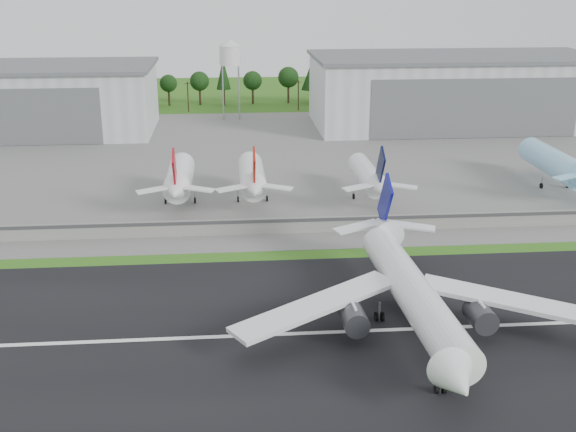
{
  "coord_description": "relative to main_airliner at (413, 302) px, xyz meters",
  "views": [
    {
      "loc": [
        -6.78,
        -88.24,
        52.32
      ],
      "look_at": [
        4.18,
        40.0,
        9.0
      ],
      "focal_mm": 45.0,
      "sensor_mm": 36.0,
      "label": 1
    }
  ],
  "objects": [
    {
      "name": "ground",
      "position": [
        -20.75,
        -9.56,
        -4.89
      ],
      "size": [
        600.0,
        600.0,
        0.0
      ],
      "primitive_type": "plane",
      "color": "#2F5614",
      "rests_on": "ground"
    },
    {
      "name": "runway",
      "position": [
        -20.75,
        0.44,
        -4.84
      ],
      "size": [
        320.0,
        60.0,
        0.1
      ],
      "primitive_type": "cube",
      "color": "black",
      "rests_on": "ground"
    },
    {
      "name": "runway_centerline",
      "position": [
        -20.75,
        0.44,
        -4.78
      ],
      "size": [
        220.0,
        1.0,
        0.02
      ],
      "primitive_type": "cube",
      "color": "white",
      "rests_on": "runway"
    },
    {
      "name": "apron",
      "position": [
        -20.75,
        110.44,
        -4.84
      ],
      "size": [
        320.0,
        150.0,
        0.1
      ],
      "primitive_type": "cube",
      "color": "slate",
      "rests_on": "ground"
    },
    {
      "name": "blast_fence",
      "position": [
        -20.75,
        45.42,
        -3.09
      ],
      "size": [
        240.0,
        0.61,
        3.5
      ],
      "color": "gray",
      "rests_on": "ground"
    },
    {
      "name": "hangar_west",
      "position": [
        -100.75,
        155.35,
        6.74
      ],
      "size": [
        97.0,
        44.0,
        23.2
      ],
      "color": "silver",
      "rests_on": "ground"
    },
    {
      "name": "hangar_east",
      "position": [
        54.25,
        155.35,
        7.73
      ],
      "size": [
        102.0,
        47.0,
        25.2
      ],
      "color": "silver",
      "rests_on": "ground"
    },
    {
      "name": "water_tower",
      "position": [
        -25.75,
        175.44,
        19.66
      ],
      "size": [
        8.4,
        8.4,
        29.4
      ],
      "color": "#99999E",
      "rests_on": "ground"
    },
    {
      "name": "utility_poles",
      "position": [
        -20.75,
        190.44,
        -4.89
      ],
      "size": [
        230.0,
        3.0,
        12.0
      ],
      "primitive_type": null,
      "color": "black",
      "rests_on": "ground"
    },
    {
      "name": "treeline",
      "position": [
        -20.75,
        205.44,
        -4.89
      ],
      "size": [
        320.0,
        16.0,
        22.0
      ],
      "primitive_type": null,
      "color": "black",
      "rests_on": "ground"
    },
    {
      "name": "main_airliner",
      "position": [
        0.0,
        0.0,
        0.0
      ],
      "size": [
        57.25,
        59.17,
        18.17
      ],
      "rotation": [
        0.0,
        0.0,
        3.18
      ],
      "color": "white",
      "rests_on": "runway"
    },
    {
      "name": "parked_jet_red_a",
      "position": [
        -39.23,
        67.03,
        1.52
      ],
      "size": [
        7.36,
        31.29,
        16.93
      ],
      "color": "white",
      "rests_on": "ground"
    },
    {
      "name": "parked_jet_red_b",
      "position": [
        -21.93,
        67.02,
        1.47
      ],
      "size": [
        7.36,
        31.29,
        16.89
      ],
      "color": "white",
      "rests_on": "ground"
    },
    {
      "name": "parked_jet_navy",
      "position": [
        6.25,
        66.96,
        1.06
      ],
      "size": [
        7.36,
        31.29,
        16.44
      ],
      "color": "white",
      "rests_on": "ground"
    },
    {
      "name": "parked_jet_skyblue",
      "position": [
        55.75,
        72.06,
        1.68
      ],
      "size": [
        7.36,
        37.29,
        17.15
      ],
      "color": "#8BCEF1",
      "rests_on": "ground"
    }
  ]
}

